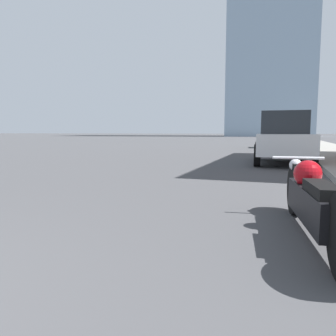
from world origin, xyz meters
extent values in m
cube|color=gray|center=(5.82, 40.00, 0.07)|extent=(2.81, 240.00, 0.15)
cube|color=#8CA5BC|center=(0.12, 85.93, 30.63)|extent=(19.49, 19.49, 61.27)
cylinder|color=black|center=(3.54, 4.61, 0.34)|extent=(0.19, 0.69, 0.68)
cube|color=black|center=(3.68, 3.61, 0.35)|extent=(0.45, 1.56, 0.33)
sphere|color=#9E0C14|center=(3.64, 3.91, 0.63)|extent=(0.30, 0.30, 0.30)
cube|color=black|center=(3.72, 3.28, 0.57)|extent=(0.31, 0.73, 0.10)
sphere|color=silver|center=(3.53, 4.64, 0.65)|extent=(0.16, 0.16, 0.16)
cylinder|color=silver|center=(3.55, 4.50, 0.76)|extent=(0.62, 0.12, 0.04)
cube|color=silver|center=(3.35, 11.99, 0.68)|extent=(1.99, 4.12, 0.66)
cube|color=#23282D|center=(3.35, 11.99, 1.39)|extent=(1.59, 2.02, 0.75)
cylinder|color=black|center=(2.45, 13.18, 0.35)|extent=(0.25, 0.71, 0.70)
cylinder|color=black|center=(4.08, 13.28, 0.35)|extent=(0.25, 0.71, 0.70)
cylinder|color=black|center=(2.61, 10.69, 0.35)|extent=(0.25, 0.71, 0.70)
cylinder|color=black|center=(4.25, 10.80, 0.35)|extent=(0.25, 0.71, 0.70)
cube|color=#1E6B33|center=(3.16, 23.47, 0.65)|extent=(2.21, 4.54, 0.67)
cube|color=#23282D|center=(3.16, 23.47, 1.34)|extent=(1.72, 2.24, 0.72)
cylinder|color=black|center=(2.18, 24.74, 0.32)|extent=(0.26, 0.65, 0.63)
cylinder|color=black|center=(3.87, 24.91, 0.32)|extent=(0.26, 0.65, 0.63)
cylinder|color=black|center=(2.45, 22.04, 0.32)|extent=(0.26, 0.65, 0.63)
cylinder|color=black|center=(4.14, 22.20, 0.32)|extent=(0.26, 0.65, 0.63)
camera|label=1|loc=(3.37, 0.05, 1.09)|focal=35.00mm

